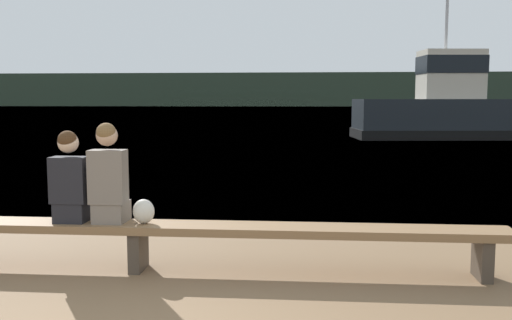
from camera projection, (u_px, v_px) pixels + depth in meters
water_surface at (299, 107)px, 127.08m from camera, size 240.00×240.00×0.00m
far_shoreline at (300, 90)px, 141.11m from camera, size 600.00×12.00×8.04m
bench_main at (138, 231)px, 5.94m from camera, size 7.60×0.43×0.50m
person_left at (70, 181)px, 5.94m from camera, size 0.37×0.37×0.96m
person_right at (109, 177)px, 5.90m from camera, size 0.37×0.37×1.05m
shopping_bag at (144, 211)px, 5.90m from camera, size 0.23×0.18×0.26m
tugboat_red at (443, 111)px, 25.79m from camera, size 8.01×3.73×6.78m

